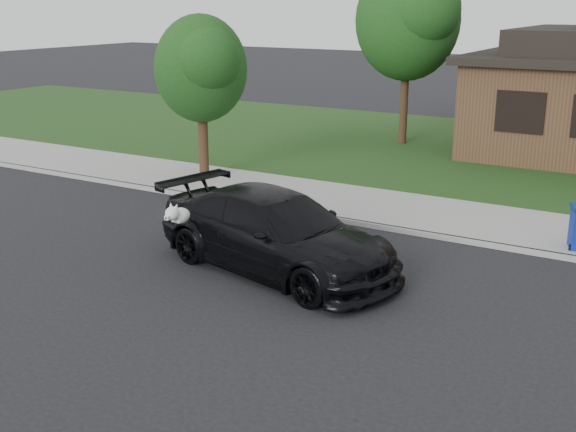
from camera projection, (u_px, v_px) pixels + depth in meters
The scene contains 7 objects.
ground at pixel (364, 290), 13.08m from camera, with size 120.00×120.00×0.00m, color black.
sidewalk at pixel (453, 218), 17.19m from camera, with size 60.00×3.00×0.12m, color gray.
curb at pixel (431, 235), 15.95m from camera, with size 60.00×0.12×0.12m, color gray.
lawn at pixel (530, 158), 23.79m from camera, with size 60.00×13.00×0.13m, color #193814.
sedan at pixel (276, 232), 13.84m from camera, with size 5.61×3.26×1.53m.
tree_0 at pixel (411, 18), 24.53m from camera, with size 3.78×3.60×6.34m.
tree_2 at pixel (202, 67), 19.95m from camera, with size 2.73×2.60×4.59m.
Camera 1 is at (4.97, -11.17, 5.03)m, focal length 45.00 mm.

